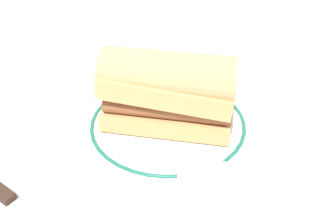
# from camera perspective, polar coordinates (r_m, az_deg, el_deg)

# --- Properties ---
(ground_plane) EXTENTS (1.50, 1.50, 0.00)m
(ground_plane) POSITION_cam_1_polar(r_m,az_deg,el_deg) (0.64, -2.27, -3.45)
(ground_plane) COLOR silver
(plate) EXTENTS (0.25, 0.25, 0.01)m
(plate) POSITION_cam_1_polar(r_m,az_deg,el_deg) (0.64, -0.00, -2.74)
(plate) COLOR white
(plate) RESTS_ON ground_plane
(sausage_sandwich) EXTENTS (0.19, 0.09, 0.12)m
(sausage_sandwich) POSITION_cam_1_polar(r_m,az_deg,el_deg) (0.60, -0.00, 2.16)
(sausage_sandwich) COLOR tan
(sausage_sandwich) RESTS_ON plate
(butter_knife) EXTENTS (0.15, 0.08, 0.01)m
(butter_knife) POSITION_cam_1_polar(r_m,az_deg,el_deg) (0.56, -19.92, -12.63)
(butter_knife) COLOR silver
(butter_knife) RESTS_ON ground_plane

